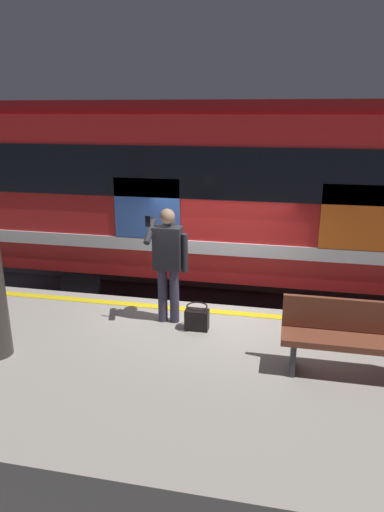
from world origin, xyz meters
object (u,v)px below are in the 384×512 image
object	(u,v)px
handbag	(197,318)
bench	(349,336)
passenger	(168,257)
train_carriage	(255,186)

from	to	relation	value
handbag	bench	distance (m)	2.14
passenger	handbag	size ratio (longest dim) A/B	4.65
passenger	handbag	distance (m)	0.98
bench	handbag	bearing A→B (deg)	-20.68
handbag	bench	xyz separation A→B (m)	(-1.98, 0.75, 0.32)
passenger	train_carriage	bearing A→B (deg)	-107.75
train_carriage	bench	xyz separation A→B (m)	(-1.46, 4.02, -1.10)
train_carriage	bench	bearing A→B (deg)	109.91
bench	passenger	bearing A→B (deg)	-20.99
train_carriage	handbag	world-z (taller)	train_carriage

